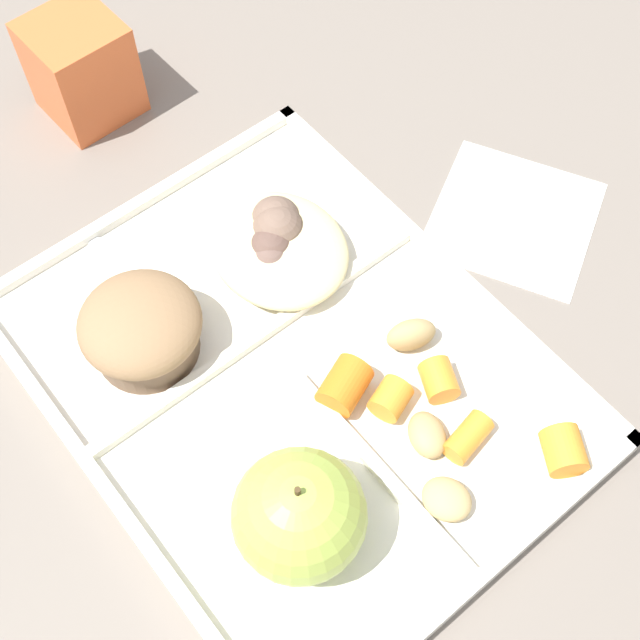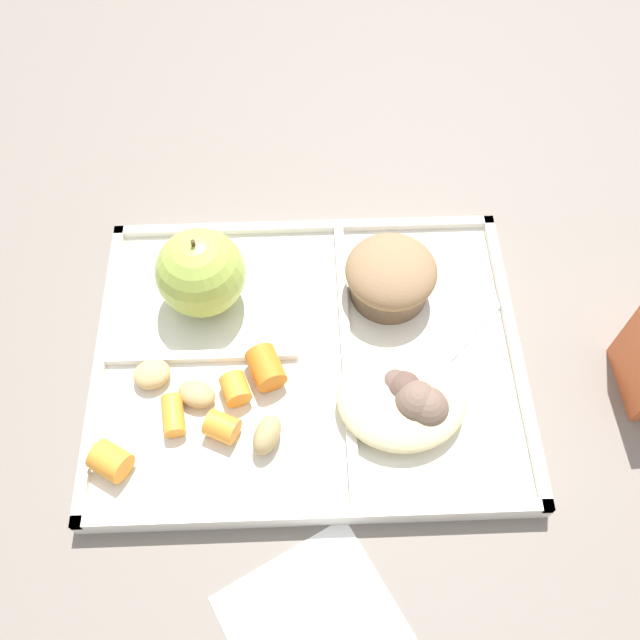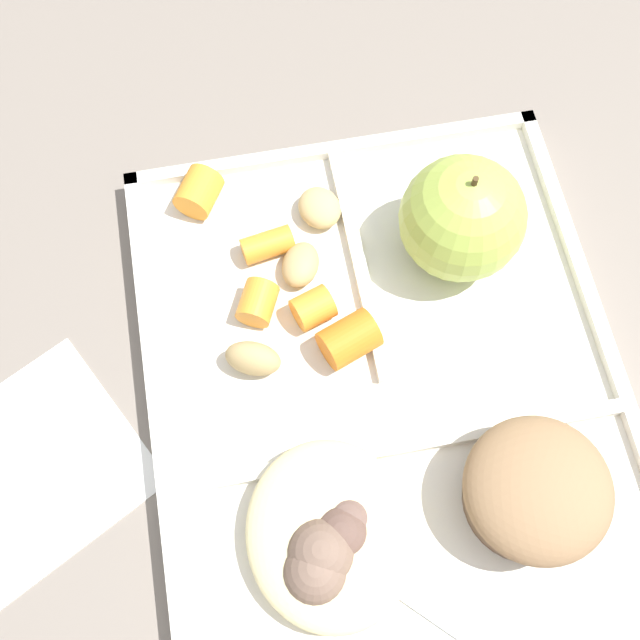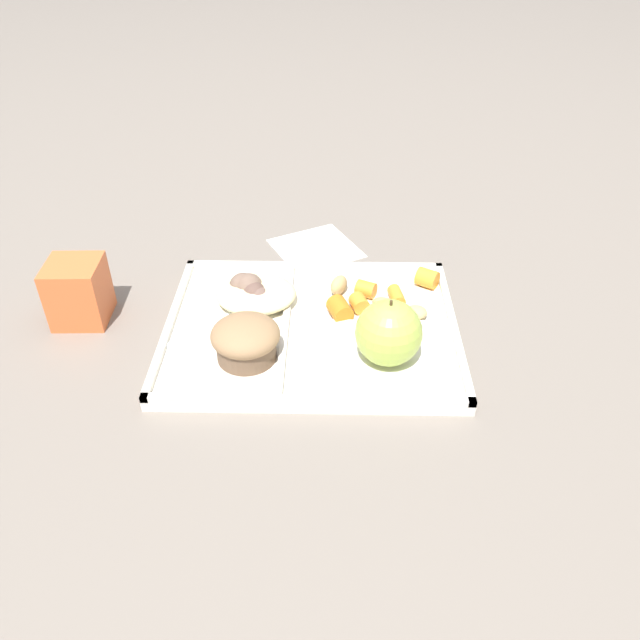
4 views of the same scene
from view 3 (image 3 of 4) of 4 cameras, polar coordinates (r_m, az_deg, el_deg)
name	(u,v)px [view 3 (image 3 of 4)]	position (r m, az deg, el deg)	size (l,w,h in m)	color
ground	(387,403)	(0.50, 4.94, -6.10)	(6.00, 6.00, 0.00)	slate
lunch_tray	(388,399)	(0.50, 5.00, -5.81)	(0.38, 0.30, 0.02)	silver
green_apple	(462,219)	(0.50, 10.44, 7.36)	(0.08, 0.08, 0.09)	#A8C14C
bran_muffin	(535,492)	(0.46, 15.54, -12.09)	(0.08, 0.08, 0.05)	brown
carrot_slice_tilted	(267,245)	(0.52, -3.89, 5.56)	(0.02, 0.02, 0.03)	orange
carrot_slice_small	(199,192)	(0.54, -8.93, 9.30)	(0.03, 0.03, 0.03)	orange
carrot_slice_center	(349,339)	(0.49, 2.16, -1.42)	(0.03, 0.03, 0.03)	orange
carrot_slice_edge	(258,303)	(0.50, -4.63, 1.29)	(0.02, 0.02, 0.03)	orange
carrot_slice_near_corner	(313,308)	(0.50, -0.51, 0.89)	(0.02, 0.02, 0.02)	orange
potato_chunk_golden	(300,265)	(0.51, -1.45, 4.09)	(0.02, 0.03, 0.02)	tan
potato_chunk_browned	(253,358)	(0.48, -4.96, -2.85)	(0.04, 0.02, 0.02)	tan
potato_chunk_corner	(320,208)	(0.53, -0.03, 8.27)	(0.03, 0.03, 0.02)	tan
egg_noodle_pile	(330,533)	(0.46, 0.76, -15.46)	(0.11, 0.10, 0.03)	beige
meatball_center	(316,571)	(0.45, -0.30, -18.03)	(0.04, 0.04, 0.04)	#755B4C
meatball_back	(321,553)	(0.45, 0.09, -16.81)	(0.04, 0.04, 0.04)	#755B4C
meatball_front	(341,534)	(0.45, 1.55, -15.49)	(0.03, 0.03, 0.03)	brown
meatball_side	(347,522)	(0.46, 2.03, -14.63)	(0.03, 0.03, 0.03)	brown
plastic_fork	(408,596)	(0.47, 6.53, -19.58)	(0.12, 0.12, 0.00)	white
paper_napkin	(35,469)	(0.52, -20.26, -10.25)	(0.12, 0.12, 0.00)	white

